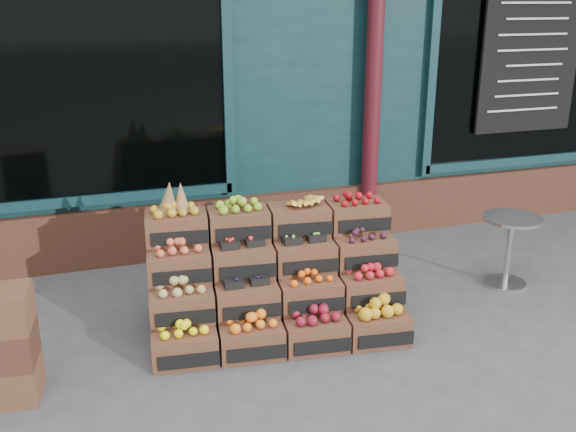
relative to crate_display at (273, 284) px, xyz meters
name	(u,v)px	position (x,y,z in m)	size (l,w,h in m)	color
ground	(339,340)	(0.43, -0.40, -0.39)	(60.00, 60.00, 0.00)	#49494C
shop_facade	(202,13)	(0.43, 4.71, 2.01)	(12.00, 6.24, 4.80)	#0E2D30
crate_display	(273,284)	(0.00, 0.00, 0.00)	(2.10, 1.20, 1.25)	brown
bistro_table	(509,243)	(2.35, 0.08, 0.04)	(0.54, 0.54, 0.68)	silver
shopkeeper	(139,160)	(-0.79, 2.41, 0.54)	(0.68, 0.44, 1.85)	#185626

